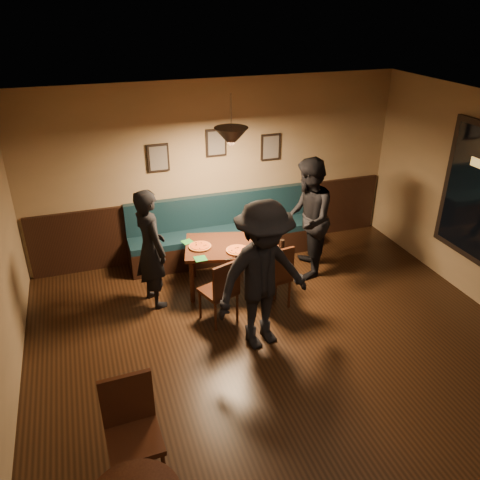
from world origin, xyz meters
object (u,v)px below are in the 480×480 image
Objects in this scene: diner_front at (263,277)px; soda_glass at (282,244)px; cafe_chair_far at (134,438)px; booth_bench at (223,229)px; diner_left at (151,249)px; dining_table at (232,266)px; diner_right at (307,219)px; tabasco_bottle at (266,239)px; chair_near_right at (272,275)px; chair_near_left at (218,290)px.

diner_front reaches higher than soda_glass.
booth_bench is at bearing -119.56° from cafe_chair_far.
diner_left is (-1.28, -0.95, 0.34)m from booth_bench.
dining_table is 0.69× the size of diner_front.
booth_bench is 1.43m from diner_right.
diner_front is (-0.04, -1.32, 0.59)m from dining_table.
booth_bench is 1.10m from tabasco_bottle.
booth_bench reaches higher than dining_table.
cafe_chair_far is at bearing -152.43° from diner_front.
booth_bench is 1.38m from soda_glass.
booth_bench is 2.92× the size of cafe_chair_far.
booth_bench reaches higher than chair_near_right.
booth_bench is at bearing -70.72° from diner_left.
soda_glass is (1.77, -0.32, -0.07)m from diner_left.
diner_right is at bearing 17.24° from dining_table.
diner_right is 0.97× the size of diner_front.
chair_near_right is 0.46m from soda_glass.
chair_near_left is at bearing -125.39° from cafe_chair_far.
soda_glass is (0.62, -0.33, 0.42)m from dining_table.
soda_glass is at bearing -31.06° from diner_right.
diner_front is (-1.23, -1.37, 0.03)m from diner_right.
tabasco_bottle is at bearing 5.43° from dining_table.
diner_left is at bearing 177.48° from tabasco_bottle.
chair_near_left is at bearing -40.39° from diner_right.
diner_left is 12.21× the size of soda_glass.
cafe_chair_far is at bearing -142.68° from chair_near_right.
diner_right is at bearing 5.07° from chair_near_left.
cafe_chair_far is (-0.63, -2.77, -0.33)m from diner_left.
cafe_chair_far reaches higher than soda_glass.
tabasco_bottle is at bearing 119.88° from soda_glass.
chair_near_left is at bearing -145.55° from tabasco_bottle.
diner_front is at bearing -142.18° from cafe_chair_far.
diner_right is 0.73m from tabasco_bottle.
soda_glass is (1.04, 0.36, 0.31)m from chair_near_left.
diner_right is 4.10m from cafe_chair_far.
tabasco_bottle is (0.10, 0.51, 0.28)m from chair_near_right.
diner_front is at bearing -112.90° from tabasco_bottle.
soda_glass is at bearing -0.64° from chair_near_left.
booth_bench is at bearing 96.45° from dining_table.
booth_bench is 0.96m from dining_table.
tabasco_bottle is at bearing 54.52° from diner_front.
diner_front is at bearing -76.94° from dining_table.
diner_front is (-0.42, -0.73, 0.47)m from chair_near_right.
cafe_chair_far is (-2.25, -2.69, -0.24)m from tabasco_bottle.
diner_right is at bearing -138.62° from cafe_chair_far.
cafe_chair_far is at bearing -134.42° from soda_glass.
diner_right reaches higher than soda_glass.
soda_glass is at bearing -69.15° from booth_bench.
chair_near_right is 8.58× the size of tabasco_bottle.
chair_near_right is 1.12m from diner_right.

